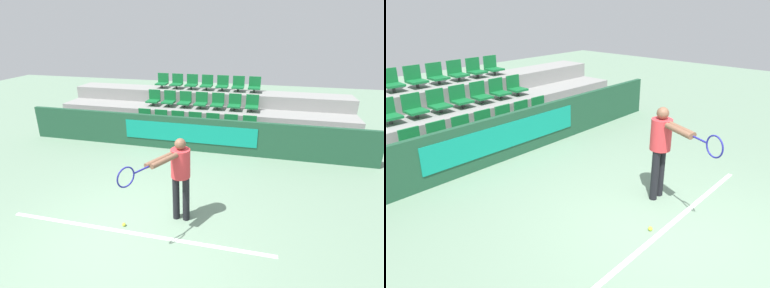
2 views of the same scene
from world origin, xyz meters
The scene contains 28 objects.
ground_plane centered at (0.00, 0.00, 0.00)m, with size 30.00×30.00×0.00m, color gray.
court_baseline centered at (0.00, 0.10, 0.00)m, with size 4.91×0.08×0.01m.
barrier_wall centered at (0.00, 4.00, 0.50)m, with size 10.09×0.14×0.99m.
bleacher_tier_front centered at (0.00, 4.56, 0.21)m, with size 9.69×0.96×0.42m.
bleacher_tier_middle centered at (0.00, 5.52, 0.42)m, with size 9.69×0.96×0.84m.
bleacher_tier_back centered at (0.00, 6.48, 0.63)m, with size 9.69×0.96×1.26m.
stadium_chair_0 centered at (-1.66, 4.68, 0.64)m, with size 0.40×0.41×0.51m.
stadium_chair_1 centered at (-1.11, 4.68, 0.64)m, with size 0.40×0.41×0.51m.
stadium_chair_2 centered at (-0.55, 4.68, 0.64)m, with size 0.40×0.41×0.51m.
stadium_chair_3 centered at (0.00, 4.68, 0.64)m, with size 0.40×0.41×0.51m.
stadium_chair_4 centered at (0.55, 4.68, 0.64)m, with size 0.40×0.41×0.51m.
stadium_chair_5 centered at (1.11, 4.68, 0.64)m, with size 0.40×0.41×0.51m.
stadium_chair_6 centered at (1.66, 4.68, 0.64)m, with size 0.40×0.41×0.51m.
stadium_chair_7 centered at (-1.66, 5.64, 1.06)m, with size 0.40×0.41×0.51m.
stadium_chair_8 centered at (-1.11, 5.64, 1.06)m, with size 0.40×0.41×0.51m.
stadium_chair_9 centered at (-0.55, 5.64, 1.06)m, with size 0.40×0.41×0.51m.
stadium_chair_10 centered at (0.00, 5.64, 1.06)m, with size 0.40×0.41×0.51m.
stadium_chair_11 centered at (0.55, 5.64, 1.06)m, with size 0.40×0.41×0.51m.
stadium_chair_12 centered at (1.11, 5.64, 1.06)m, with size 0.40×0.41×0.51m.
stadium_chair_13 centered at (1.66, 5.64, 1.06)m, with size 0.40×0.41×0.51m.
stadium_chair_15 centered at (-1.11, 6.60, 1.48)m, with size 0.40×0.41×0.51m.
stadium_chair_16 centered at (-0.55, 6.60, 1.48)m, with size 0.40×0.41×0.51m.
stadium_chair_17 centered at (0.00, 6.60, 1.48)m, with size 0.40×0.41×0.51m.
stadium_chair_18 centered at (0.55, 6.60, 1.48)m, with size 0.40×0.41×0.51m.
stadium_chair_19 centered at (1.11, 6.60, 1.48)m, with size 0.40×0.41×0.51m.
stadium_chair_20 centered at (1.66, 6.60, 1.48)m, with size 0.40×0.41×0.51m.
tennis_player centered at (0.66, 0.66, 1.02)m, with size 0.76×1.41×1.62m.
tennis_ball centered at (-0.26, 0.25, 0.03)m, with size 0.07×0.07×0.07m.
Camera 2 is at (-4.50, -2.12, 3.22)m, focal length 35.00 mm.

